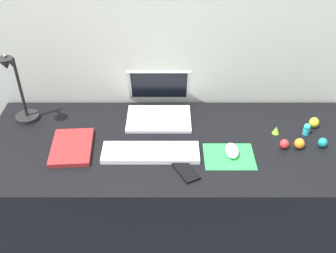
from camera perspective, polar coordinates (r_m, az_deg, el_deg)
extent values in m
plane|color=#474C56|center=(2.30, 0.75, -16.88)|extent=(6.00, 6.00, 0.00)
cube|color=beige|center=(2.03, 0.82, 5.28)|extent=(2.87, 0.05, 1.59)
cube|color=black|center=(2.01, 0.83, -10.59)|extent=(1.67, 0.65, 0.74)
cube|color=white|center=(1.89, -1.30, 1.11)|extent=(0.30, 0.21, 0.01)
cube|color=white|center=(1.96, -1.26, 5.88)|extent=(0.30, 0.08, 0.19)
cube|color=black|center=(1.95, -1.27, 5.84)|extent=(0.27, 0.06, 0.17)
cube|color=white|center=(1.70, -2.48, -3.71)|extent=(0.41, 0.13, 0.02)
cube|color=green|center=(1.71, 8.69, -4.26)|extent=(0.21, 0.17, 0.00)
ellipsoid|color=white|center=(1.71, 9.10, -3.42)|extent=(0.06, 0.10, 0.03)
cube|color=black|center=(1.62, 2.60, -6.33)|extent=(0.12, 0.14, 0.01)
cylinder|color=black|center=(2.02, -19.33, 1.32)|extent=(0.11, 0.11, 0.02)
cylinder|color=black|center=(1.94, -20.27, 5.19)|extent=(0.01, 0.01, 0.30)
cylinder|color=black|center=(1.83, -21.64, 8.72)|extent=(0.01, 0.07, 0.09)
cone|color=black|center=(1.80, -22.06, 8.29)|extent=(0.06, 0.06, 0.05)
cube|color=maroon|center=(1.77, -13.51, -2.87)|extent=(0.19, 0.25, 0.02)
ellipsoid|color=yellow|center=(1.96, 20.07, 0.54)|extent=(0.04, 0.04, 0.05)
cone|color=#8CDB33|center=(1.87, 15.13, -0.49)|extent=(0.03, 0.03, 0.04)
ellipsoid|color=red|center=(1.79, 16.23, -2.40)|extent=(0.04, 0.04, 0.04)
ellipsoid|color=orange|center=(1.81, 18.20, -2.32)|extent=(0.04, 0.04, 0.05)
cylinder|color=#28B7CC|center=(1.91, 19.06, -0.68)|extent=(0.03, 0.03, 0.03)
sphere|color=#28B7CC|center=(1.89, 19.21, -0.04)|extent=(0.03, 0.03, 0.03)
ellipsoid|color=teal|center=(1.85, 21.15, -2.16)|extent=(0.04, 0.04, 0.04)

